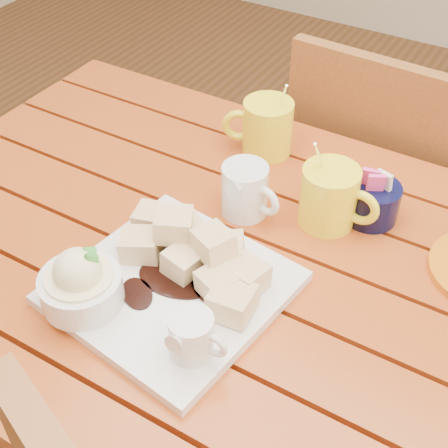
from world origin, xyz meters
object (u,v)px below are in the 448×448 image
Objects in this scene: coffee_mug_left at (266,126)px; coffee_mug_right at (331,196)px; table at (231,304)px; chair_far at (386,202)px; dessert_plate at (154,280)px.

coffee_mug_right is at bearing -58.18° from coffee_mug_left.
coffee_mug_right reaches higher than table.
coffee_mug_left is 0.17× the size of chair_far.
coffee_mug_left reaches higher than chair_far.
dessert_plate is 2.14× the size of coffee_mug_right.
dessert_plate is 0.36× the size of chair_far.
table is at bearing 66.09° from dessert_plate.
coffee_mug_left is (-0.04, 0.40, 0.02)m from dessert_plate.
table is 7.89× the size of coffee_mug_right.
coffee_mug_left reaches higher than table.
coffee_mug_left is 1.00× the size of coffee_mug_right.
chair_far is at bearing 80.72° from table.
dessert_plate is (-0.05, -0.12, 0.14)m from table.
table is 0.33m from coffee_mug_left.
table is 7.91× the size of coffee_mug_left.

